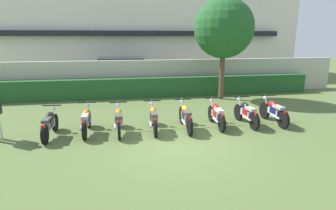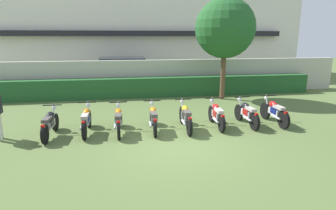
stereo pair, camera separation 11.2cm
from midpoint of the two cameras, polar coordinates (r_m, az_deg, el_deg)
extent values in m
plane|color=#566B38|center=(8.37, 1.76, -8.17)|extent=(60.00, 60.00, 0.00)
cube|color=silver|center=(22.68, -6.23, 13.51)|extent=(23.33, 6.00, 6.06)
cube|color=black|center=(19.44, -5.55, 14.37)|extent=(19.59, 0.50, 0.36)
cube|color=#BCB7A8|center=(15.49, -4.07, 5.69)|extent=(22.16, 0.30, 1.89)
cube|color=#235628|center=(14.87, -3.75, 3.67)|extent=(17.73, 0.70, 1.03)
cube|color=silver|center=(17.60, -9.02, 5.86)|extent=(4.50, 1.86, 1.00)
cube|color=#2D333D|center=(17.51, -9.78, 8.50)|extent=(2.70, 1.71, 0.65)
cylinder|color=black|center=(18.67, -4.18, 5.20)|extent=(0.68, 0.22, 0.68)
cylinder|color=black|center=(16.85, -3.53, 4.27)|extent=(0.68, 0.22, 0.68)
cylinder|color=black|center=(18.62, -13.90, 4.81)|extent=(0.68, 0.22, 0.68)
cylinder|color=black|center=(16.79, -14.29, 3.84)|extent=(0.68, 0.22, 0.68)
cylinder|color=brown|center=(14.47, 10.72, 6.14)|extent=(0.25, 0.25, 2.51)
sphere|color=#235B28|center=(14.35, 11.14, 15.19)|extent=(2.93, 2.93, 2.93)
cylinder|color=black|center=(10.26, -22.42, -3.31)|extent=(0.11, 0.59, 0.59)
cylinder|color=black|center=(9.13, -24.23, -5.56)|extent=(0.11, 0.59, 0.59)
cube|color=silver|center=(9.60, -23.43, -3.61)|extent=(0.22, 0.61, 0.22)
ellipsoid|color=black|center=(9.70, -23.31, -2.02)|extent=(0.23, 0.45, 0.22)
cube|color=#4C4742|center=(9.33, -23.91, -2.80)|extent=(0.22, 0.53, 0.10)
cube|color=red|center=(8.95, -24.58, -4.08)|extent=(0.10, 0.08, 0.08)
cylinder|color=silver|center=(10.09, -22.70, -1.72)|extent=(0.06, 0.23, 0.65)
cylinder|color=black|center=(9.93, -23.00, -0.08)|extent=(0.60, 0.06, 0.04)
sphere|color=silver|center=(10.15, -22.65, -0.58)|extent=(0.14, 0.14, 0.14)
cylinder|color=silver|center=(9.44, -24.44, -4.83)|extent=(0.09, 0.55, 0.07)
cube|color=black|center=(9.54, -23.53, -3.41)|extent=(0.25, 0.37, 0.20)
cylinder|color=black|center=(10.24, -16.22, -2.77)|extent=(0.10, 0.61, 0.61)
cylinder|color=black|center=(9.05, -17.08, -5.02)|extent=(0.10, 0.61, 0.61)
cube|color=silver|center=(9.55, -16.72, -3.06)|extent=(0.21, 0.60, 0.22)
ellipsoid|color=orange|center=(9.65, -16.69, -1.46)|extent=(0.22, 0.44, 0.22)
cube|color=#B2ADA3|center=(9.28, -16.97, -2.22)|extent=(0.21, 0.52, 0.10)
cube|color=red|center=(8.87, -17.29, -3.51)|extent=(0.10, 0.08, 0.08)
cylinder|color=silver|center=(10.07, -16.39, -1.17)|extent=(0.05, 0.23, 0.65)
cylinder|color=black|center=(9.91, -16.58, 0.49)|extent=(0.60, 0.04, 0.04)
sphere|color=silver|center=(10.13, -16.39, -0.03)|extent=(0.14, 0.14, 0.14)
cylinder|color=silver|center=(9.37, -17.57, -4.28)|extent=(0.08, 0.55, 0.07)
cube|color=navy|center=(9.49, -16.77, -2.85)|extent=(0.24, 0.36, 0.20)
cylinder|color=black|center=(10.04, -10.34, -2.78)|extent=(0.09, 0.61, 0.61)
cylinder|color=black|center=(8.84, -10.33, -5.08)|extent=(0.09, 0.61, 0.61)
cube|color=silver|center=(9.34, -10.38, -3.07)|extent=(0.20, 0.60, 0.22)
ellipsoid|color=orange|center=(9.44, -10.44, -1.44)|extent=(0.22, 0.44, 0.22)
cube|color=#4C4742|center=(9.06, -10.43, -2.22)|extent=(0.20, 0.52, 0.10)
cube|color=red|center=(8.66, -10.41, -3.54)|extent=(0.10, 0.08, 0.08)
cylinder|color=silver|center=(9.86, -10.42, -1.14)|extent=(0.05, 0.23, 0.65)
cylinder|color=black|center=(9.70, -10.50, 0.55)|extent=(0.60, 0.04, 0.04)
sphere|color=silver|center=(9.93, -10.47, 0.02)|extent=(0.14, 0.14, 0.14)
cylinder|color=silver|center=(9.15, -11.09, -4.33)|extent=(0.07, 0.55, 0.07)
cube|color=black|center=(9.28, -10.39, -2.86)|extent=(0.24, 0.36, 0.20)
cylinder|color=black|center=(10.16, -3.63, -2.41)|extent=(0.11, 0.59, 0.59)
cylinder|color=black|center=(8.93, -2.96, -4.72)|extent=(0.11, 0.59, 0.59)
cube|color=silver|center=(9.45, -3.30, -2.72)|extent=(0.22, 0.61, 0.22)
ellipsoid|color=orange|center=(9.55, -3.41, -1.11)|extent=(0.24, 0.45, 0.22)
cube|color=#4C4742|center=(9.18, -3.20, -1.87)|extent=(0.22, 0.53, 0.10)
cube|color=red|center=(8.75, -2.92, -3.19)|extent=(0.10, 0.08, 0.08)
cylinder|color=silver|center=(9.99, -3.61, -0.80)|extent=(0.06, 0.23, 0.65)
cylinder|color=black|center=(9.83, -3.60, 0.88)|extent=(0.60, 0.06, 0.04)
sphere|color=silver|center=(10.05, -3.68, 0.35)|extent=(0.14, 0.14, 0.14)
cylinder|color=silver|center=(9.25, -3.90, -3.95)|extent=(0.09, 0.55, 0.07)
cube|color=black|center=(9.39, -3.28, -2.51)|extent=(0.25, 0.37, 0.20)
cylinder|color=black|center=(10.31, 2.52, -2.06)|extent=(0.11, 0.63, 0.63)
cylinder|color=black|center=(9.06, 4.10, -4.36)|extent=(0.11, 0.63, 0.63)
cube|color=silver|center=(9.59, 3.33, -2.36)|extent=(0.22, 0.61, 0.22)
ellipsoid|color=yellow|center=(9.69, 3.15, -0.78)|extent=(0.23, 0.45, 0.22)
cube|color=#4C4742|center=(9.32, 3.63, -1.51)|extent=(0.22, 0.53, 0.10)
cube|color=red|center=(8.88, 4.27, -2.84)|extent=(0.10, 0.08, 0.08)
cylinder|color=silver|center=(10.14, 2.63, -0.46)|extent=(0.06, 0.23, 0.65)
cylinder|color=black|center=(9.98, 2.75, 1.19)|extent=(0.60, 0.06, 0.04)
sphere|color=silver|center=(10.20, 2.53, 0.67)|extent=(0.14, 0.14, 0.14)
cylinder|color=silver|center=(9.37, 2.90, -3.58)|extent=(0.09, 0.55, 0.07)
cube|color=black|center=(9.53, 3.39, -2.16)|extent=(0.25, 0.37, 0.20)
cylinder|color=black|center=(10.65, 8.54, -1.74)|extent=(0.11, 0.61, 0.61)
cylinder|color=black|center=(9.53, 10.59, -3.69)|extent=(0.11, 0.61, 0.61)
cube|color=silver|center=(10.00, 9.63, -1.92)|extent=(0.22, 0.61, 0.22)
ellipsoid|color=red|center=(10.10, 9.39, -0.40)|extent=(0.24, 0.45, 0.22)
cube|color=beige|center=(9.73, 10.08, -1.09)|extent=(0.22, 0.53, 0.10)
cube|color=red|center=(9.36, 10.86, -2.24)|extent=(0.10, 0.08, 0.08)
cylinder|color=silver|center=(10.48, 8.74, -0.19)|extent=(0.06, 0.23, 0.65)
cylinder|color=black|center=(10.33, 8.94, 1.41)|extent=(0.60, 0.06, 0.04)
sphere|color=silver|center=(10.54, 8.60, 0.90)|extent=(0.14, 0.14, 0.14)
cylinder|color=silver|center=(9.77, 9.36, -3.08)|extent=(0.09, 0.55, 0.07)
cube|color=#A51414|center=(9.94, 9.72, -1.72)|extent=(0.25, 0.37, 0.20)
cylinder|color=black|center=(11.03, 13.93, -1.42)|extent=(0.11, 0.62, 0.62)
cylinder|color=black|center=(10.00, 16.94, -3.20)|extent=(0.11, 0.62, 0.62)
cube|color=silver|center=(10.43, 15.54, -1.55)|extent=(0.22, 0.61, 0.22)
ellipsoid|color=black|center=(10.52, 15.20, -0.11)|extent=(0.23, 0.45, 0.22)
cube|color=#B2ADA3|center=(10.18, 16.20, -0.75)|extent=(0.22, 0.53, 0.10)
cube|color=red|center=(9.84, 17.33, -1.81)|extent=(0.10, 0.08, 0.08)
cylinder|color=silver|center=(10.88, 14.24, 0.08)|extent=(0.06, 0.23, 0.65)
cylinder|color=black|center=(10.73, 14.55, 1.63)|extent=(0.60, 0.06, 0.04)
sphere|color=silver|center=(10.93, 14.04, 1.13)|extent=(0.14, 0.14, 0.14)
cylinder|color=silver|center=(10.20, 15.53, -2.66)|extent=(0.09, 0.55, 0.07)
cube|color=#A51414|center=(10.38, 15.68, -1.36)|extent=(0.25, 0.37, 0.20)
cylinder|color=black|center=(11.51, 18.86, -1.08)|extent=(0.10, 0.64, 0.64)
cylinder|color=black|center=(10.50, 22.22, -2.77)|extent=(0.10, 0.64, 0.64)
cube|color=silver|center=(10.92, 20.67, -1.20)|extent=(0.21, 0.60, 0.22)
ellipsoid|color=red|center=(11.01, 20.30, 0.18)|extent=(0.23, 0.44, 0.22)
cube|color=#B2ADA3|center=(10.69, 21.40, -0.42)|extent=(0.21, 0.52, 0.10)
cube|color=red|center=(10.35, 22.66, -1.43)|extent=(0.10, 0.08, 0.08)
cylinder|color=silver|center=(11.36, 19.21, 0.37)|extent=(0.06, 0.23, 0.65)
cylinder|color=black|center=(11.22, 19.57, 1.85)|extent=(0.60, 0.05, 0.04)
sphere|color=silver|center=(11.42, 19.01, 1.37)|extent=(0.14, 0.14, 0.14)
cylinder|color=silver|center=(10.69, 20.76, -2.24)|extent=(0.08, 0.55, 0.07)
cube|color=navy|center=(10.87, 20.82, -1.01)|extent=(0.25, 0.37, 0.20)
camera|label=1|loc=(0.06, -90.33, -0.08)|focal=29.78mm
camera|label=2|loc=(0.06, 89.67, 0.08)|focal=29.78mm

